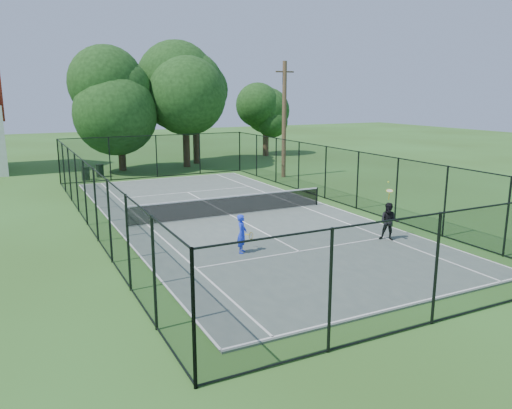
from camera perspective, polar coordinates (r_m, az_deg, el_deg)
name	(u,v)px	position (r m, az deg, el deg)	size (l,w,h in m)	color
ground	(231,216)	(24.37, -2.92, -1.35)	(120.00, 120.00, 0.00)	#2E4C1A
tennis_court	(231,216)	(24.37, -2.92, -1.28)	(11.00, 24.00, 0.06)	#4C5954
tennis_net	(230,205)	(24.24, -2.93, -0.02)	(10.08, 0.08, 0.95)	black
fence	(230,186)	(24.06, -2.96, 2.12)	(13.10, 26.10, 3.00)	black
tree_near_left	(119,103)	(39.88, -15.39, 11.10)	(6.39, 6.39, 8.34)	#332114
tree_near_mid	(185,100)	(40.79, -8.12, 11.69)	(6.58, 6.58, 8.61)	#332114
tree_near_right	(195,99)	(42.74, -6.96, 11.83)	(6.11, 6.11, 8.43)	#332114
tree_far_right	(266,117)	(47.80, 1.13, 9.96)	(4.48, 4.48, 5.92)	#332114
trash_bin_left	(86,173)	(36.34, -18.89, 3.38)	(0.58, 0.58, 0.93)	black
trash_bin_right	(100,171)	(37.37, -17.42, 3.72)	(0.58, 0.58, 0.93)	black
utility_pole	(284,119)	(35.40, 3.24, 9.68)	(1.40, 0.30, 8.02)	#4C3823
player_blue	(242,234)	(18.49, -1.62, -3.36)	(0.88, 0.64, 1.46)	#1931DB
player_black	(389,221)	(20.74, 14.96, -1.89)	(0.94, 1.07, 2.30)	black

